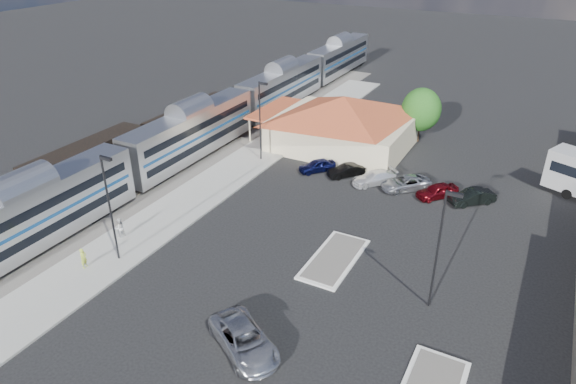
% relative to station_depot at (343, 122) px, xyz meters
% --- Properties ---
extents(ground, '(280.00, 280.00, 0.00)m').
position_rel_station_depot_xyz_m(ground, '(4.56, -24.00, -3.13)').
color(ground, black).
rests_on(ground, ground).
extents(railbed, '(16.00, 100.00, 0.12)m').
position_rel_station_depot_xyz_m(railbed, '(-16.44, -16.00, -3.07)').
color(railbed, '#4C4944').
rests_on(railbed, ground).
extents(platform, '(5.50, 92.00, 0.18)m').
position_rel_station_depot_xyz_m(platform, '(-7.44, -18.00, -3.04)').
color(platform, gray).
rests_on(platform, ground).
extents(passenger_train, '(3.00, 104.00, 5.55)m').
position_rel_station_depot_xyz_m(passenger_train, '(-13.44, -11.06, -0.26)').
color(passenger_train, silver).
rests_on(passenger_train, ground).
extents(freight_cars, '(2.80, 46.00, 4.00)m').
position_rel_station_depot_xyz_m(freight_cars, '(-19.44, -20.71, -1.21)').
color(freight_cars, black).
rests_on(freight_cars, ground).
extents(station_depot, '(18.35, 12.24, 6.20)m').
position_rel_station_depot_xyz_m(station_depot, '(0.00, 0.00, 0.00)').
color(station_depot, beige).
rests_on(station_depot, ground).
extents(traffic_island_south, '(3.30, 7.50, 0.21)m').
position_rel_station_depot_xyz_m(traffic_island_south, '(8.56, -22.00, -3.03)').
color(traffic_island_south, silver).
rests_on(traffic_island_south, ground).
extents(lamp_plat_s, '(1.08, 0.25, 9.00)m').
position_rel_station_depot_xyz_m(lamp_plat_s, '(-6.34, -30.00, 2.21)').
color(lamp_plat_s, black).
rests_on(lamp_plat_s, ground).
extents(lamp_plat_n, '(1.08, 0.25, 9.00)m').
position_rel_station_depot_xyz_m(lamp_plat_n, '(-6.34, -8.00, 2.21)').
color(lamp_plat_n, black).
rests_on(lamp_plat_n, ground).
extents(lamp_lot, '(1.08, 0.25, 9.00)m').
position_rel_station_depot_xyz_m(lamp_lot, '(16.66, -24.00, 2.21)').
color(lamp_lot, black).
rests_on(lamp_lot, ground).
extents(tree_depot, '(4.71, 4.71, 6.63)m').
position_rel_station_depot_xyz_m(tree_depot, '(7.56, 6.00, 0.89)').
color(tree_depot, '#382314').
rests_on(tree_depot, ground).
extents(suv, '(6.44, 5.42, 1.64)m').
position_rel_station_depot_xyz_m(suv, '(7.48, -33.56, -2.31)').
color(suv, '#B0B2B9').
rests_on(suv, ground).
extents(person_a, '(0.49, 0.66, 1.66)m').
position_rel_station_depot_xyz_m(person_a, '(-7.85, -32.10, -2.12)').
color(person_a, '#BCD141').
rests_on(person_a, platform).
extents(person_b, '(0.88, 1.00, 1.72)m').
position_rel_station_depot_xyz_m(person_b, '(-8.60, -27.54, -2.09)').
color(person_b, silver).
rests_on(person_b, platform).
extents(parked_car_a, '(3.87, 4.05, 1.36)m').
position_rel_station_depot_xyz_m(parked_car_a, '(0.39, -7.70, -2.45)').
color(parked_car_a, '#0B0E38').
rests_on(parked_car_a, ground).
extents(parked_car_b, '(3.62, 3.87, 1.30)m').
position_rel_station_depot_xyz_m(parked_car_b, '(3.59, -7.40, -2.48)').
color(parked_car_b, black).
rests_on(parked_car_b, ground).
extents(parked_car_c, '(4.54, 4.81, 1.37)m').
position_rel_station_depot_xyz_m(parked_car_c, '(6.79, -7.70, -2.45)').
color(parked_car_c, white).
rests_on(parked_car_c, ground).
extents(parked_car_d, '(5.27, 5.15, 1.40)m').
position_rel_station_depot_xyz_m(parked_car_d, '(9.99, -7.40, -2.43)').
color(parked_car_d, '#96999E').
rests_on(parked_car_d, ground).
extents(parked_car_e, '(4.06, 4.24, 1.43)m').
position_rel_station_depot_xyz_m(parked_car_e, '(13.19, -7.70, -2.42)').
color(parked_car_e, maroon).
rests_on(parked_car_e, ground).
extents(parked_car_f, '(4.23, 4.10, 1.44)m').
position_rel_station_depot_xyz_m(parked_car_f, '(16.39, -7.40, -2.41)').
color(parked_car_f, black).
rests_on(parked_car_f, ground).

